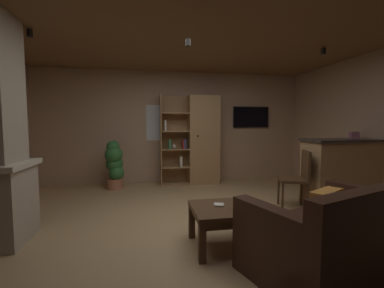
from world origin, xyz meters
TOP-DOWN VIEW (x-y plane):
  - floor at (0.00, 0.00)m, footprint 6.00×5.35m
  - wall_back at (0.00, 2.70)m, footprint 6.12×0.06m
  - ceiling at (0.00, 0.00)m, footprint 6.00×5.35m
  - window_pane_back at (-0.34, 2.67)m, footprint 0.60×0.01m
  - bookshelf_cabinet at (0.54, 2.43)m, footprint 1.30×0.41m
  - kitchen_bar_counter at (2.55, 0.42)m, footprint 1.38×0.58m
  - tissue_box at (2.76, 0.52)m, footprint 0.15×0.15m
  - leather_couch at (1.00, -1.22)m, footprint 1.71×1.32m
  - coffee_table at (0.17, -0.59)m, footprint 0.68×0.64m
  - table_book_0 at (0.13, -0.54)m, footprint 0.13×0.12m
  - dining_chair at (1.70, 0.41)m, footprint 0.53×0.53m
  - potted_floor_plant at (-1.29, 2.20)m, footprint 0.37×0.40m
  - wall_mounted_tv at (1.84, 2.64)m, footprint 0.88×0.06m
  - track_light_spot_0 at (-2.04, 0.35)m, footprint 0.07×0.07m
  - track_light_spot_1 at (-0.06, 0.36)m, footprint 0.07×0.07m
  - track_light_spot_2 at (2.04, 0.40)m, footprint 0.07×0.07m

SIDE VIEW (x-z plane):
  - floor at x=0.00m, z-range -0.02..0.00m
  - leather_couch at x=1.00m, z-range -0.12..0.72m
  - coffee_table at x=0.17m, z-range 0.13..0.57m
  - table_book_0 at x=0.13m, z-range 0.44..0.46m
  - dining_chair at x=1.70m, z-range 0.07..0.99m
  - potted_floor_plant at x=-1.29m, z-range 0.03..1.03m
  - kitchen_bar_counter at x=2.55m, z-range 0.00..1.10m
  - bookshelf_cabinet at x=0.54m, z-range -0.01..1.95m
  - tissue_box at x=2.76m, z-range 1.09..1.20m
  - wall_back at x=0.00m, z-range 0.00..2.52m
  - window_pane_back at x=-0.34m, z-range 0.96..1.76m
  - wall_mounted_tv at x=1.84m, z-range 1.25..1.75m
  - track_light_spot_0 at x=-2.04m, z-range 2.40..2.49m
  - track_light_spot_1 at x=-0.06m, z-range 2.40..2.49m
  - track_light_spot_2 at x=2.04m, z-range 2.40..2.49m
  - ceiling at x=0.00m, z-range 2.52..2.54m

